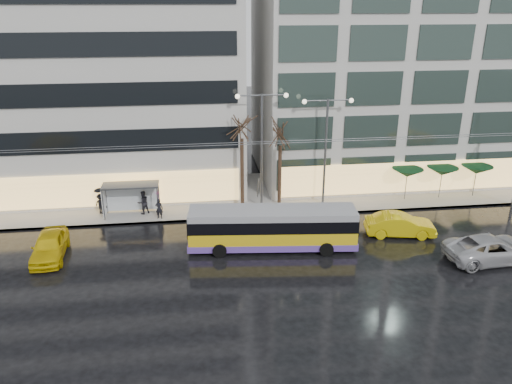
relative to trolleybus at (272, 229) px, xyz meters
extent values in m
plane|color=black|center=(-1.79, -4.04, -1.39)|extent=(140.00, 140.00, 0.00)
cube|color=gray|center=(0.21, 9.96, -1.31)|extent=(80.00, 10.00, 0.15)
cube|color=slate|center=(0.21, 5.01, -1.31)|extent=(80.00, 0.10, 0.15)
cube|color=#BAB8B2|center=(-17.79, 14.96, 9.76)|extent=(34.00, 14.00, 22.00)
cube|color=#BAB8B2|center=(17.21, 14.96, 11.26)|extent=(32.00, 14.00, 25.00)
cube|color=gold|center=(0.00, 0.00, -0.43)|extent=(11.12, 3.35, 1.37)
cube|color=#5E3E9C|center=(0.00, 0.00, -0.88)|extent=(11.16, 3.39, 0.46)
cube|color=black|center=(0.00, 0.00, 0.57)|extent=(11.14, 3.37, 0.82)
cube|color=gray|center=(0.00, 0.00, 1.21)|extent=(11.12, 3.35, 0.46)
cube|color=black|center=(5.47, -0.54, 0.44)|extent=(0.26, 2.09, 1.19)
cube|color=black|center=(-5.47, 0.54, 0.44)|extent=(0.26, 2.09, 1.19)
cylinder|color=black|center=(3.56, 0.79, -0.93)|extent=(0.94, 0.41, 0.91)
cylinder|color=black|center=(3.34, -1.48, -0.93)|extent=(0.94, 0.41, 0.91)
cylinder|color=black|center=(-3.34, 1.48, -0.93)|extent=(0.94, 0.41, 0.91)
cylinder|color=black|center=(-3.56, -0.79, -0.93)|extent=(0.94, 0.41, 0.91)
cylinder|color=#595B60|center=(-0.82, 0.95, 2.54)|extent=(0.39, 3.38, 2.40)
cylinder|color=#595B60|center=(-0.78, 1.41, 2.54)|extent=(0.39, 3.38, 2.40)
cylinder|color=#595B60|center=(-0.79, 1.71, 5.41)|extent=(42.00, 0.04, 0.04)
cylinder|color=#595B60|center=(-0.79, 2.21, 5.41)|extent=(42.00, 0.04, 0.04)
cube|color=#595B60|center=(-9.79, 6.46, 1.21)|extent=(4.20, 1.60, 0.12)
cube|color=silver|center=(-9.79, 7.16, -0.04)|extent=(4.00, 0.05, 2.20)
cube|color=white|center=(-11.84, 6.46, -0.04)|extent=(0.10, 1.40, 2.20)
cylinder|color=#595B60|center=(-11.79, 5.76, -0.04)|extent=(0.10, 0.10, 2.40)
cylinder|color=#595B60|center=(-11.79, 7.16, -0.04)|extent=(0.10, 0.10, 2.40)
cylinder|color=#595B60|center=(-7.79, 5.76, -0.04)|extent=(0.10, 0.10, 2.40)
cylinder|color=#595B60|center=(-7.79, 7.16, -0.04)|extent=(0.10, 0.10, 2.40)
cylinder|color=#595B60|center=(0.21, 6.76, 3.26)|extent=(0.18, 0.18, 9.00)
cylinder|color=#595B60|center=(-0.69, 6.76, 7.66)|extent=(1.80, 0.10, 0.10)
cylinder|color=#595B60|center=(1.11, 6.76, 7.66)|extent=(1.80, 0.10, 0.10)
sphere|color=#FFF2CC|center=(-1.59, 6.76, 7.61)|extent=(0.36, 0.36, 0.36)
sphere|color=#FFF2CC|center=(2.01, 6.76, 7.61)|extent=(0.36, 0.36, 0.36)
cylinder|color=#595B60|center=(5.21, 6.76, 3.01)|extent=(0.18, 0.18, 8.50)
cylinder|color=#595B60|center=(4.31, 6.76, 7.16)|extent=(1.80, 0.10, 0.10)
cylinder|color=#595B60|center=(6.11, 6.76, 7.16)|extent=(1.80, 0.10, 0.10)
sphere|color=#FFF2CC|center=(3.41, 6.76, 7.11)|extent=(0.36, 0.36, 0.36)
sphere|color=#FFF2CC|center=(7.01, 6.76, 7.11)|extent=(0.36, 0.36, 0.36)
cylinder|color=black|center=(-1.29, 6.96, 1.56)|extent=(0.28, 0.28, 5.60)
cylinder|color=black|center=(1.71, 7.16, 1.21)|extent=(0.28, 0.28, 4.90)
cylinder|color=#595B60|center=(12.21, 6.96, -0.14)|extent=(0.06, 0.06, 2.20)
cone|color=#0E3517|center=(12.21, 6.96, 1.06)|extent=(2.50, 2.50, 0.70)
cylinder|color=#595B60|center=(15.21, 6.96, -0.14)|extent=(0.06, 0.06, 2.20)
cone|color=#0E3517|center=(15.21, 6.96, 1.06)|extent=(2.50, 2.50, 0.70)
cylinder|color=#595B60|center=(18.21, 6.96, -0.14)|extent=(0.06, 0.06, 2.20)
cone|color=#0E3517|center=(18.21, 6.96, 1.06)|extent=(2.50, 2.50, 0.70)
imported|color=#D6B60B|center=(-14.42, 0.57, -0.56)|extent=(2.25, 4.95, 1.65)
imported|color=yellow|center=(9.24, 0.81, -0.59)|extent=(5.04, 2.49, 1.59)
imported|color=#A8A8AC|center=(13.57, -3.42, -0.56)|extent=(6.08, 3.07, 1.65)
imported|color=black|center=(-7.72, 5.58, -0.45)|extent=(0.65, 0.50, 1.57)
imported|color=#FF54BD|center=(-7.72, 5.58, 0.51)|extent=(1.16, 1.18, 0.88)
imported|color=black|center=(-8.98, 6.63, -0.32)|extent=(1.12, 1.03, 1.84)
imported|color=black|center=(-12.21, 7.07, -0.43)|extent=(1.20, 1.06, 1.61)
imported|color=black|center=(-12.21, 7.07, 0.51)|extent=(1.13, 1.13, 0.72)
camera|label=1|loc=(-4.84, -29.49, 14.28)|focal=35.00mm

